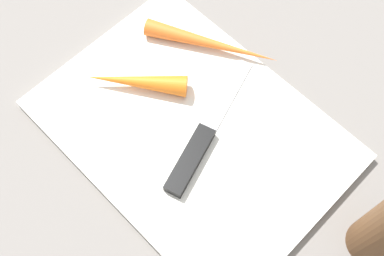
{
  "coord_description": "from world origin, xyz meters",
  "views": [
    {
      "loc": [
        -0.17,
        0.17,
        0.54
      ],
      "look_at": [
        0.0,
        0.0,
        0.01
      ],
      "focal_mm": 44.92,
      "sensor_mm": 36.0,
      "label": 1
    }
  ],
  "objects_px": {
    "knife": "(195,151)",
    "carrot_long": "(211,43)",
    "carrot_short": "(136,82)",
    "cutting_board": "(192,130)"
  },
  "relations": [
    {
      "from": "carrot_short",
      "to": "knife",
      "type": "bearing_deg",
      "value": 135.49
    },
    {
      "from": "knife",
      "to": "carrot_long",
      "type": "bearing_deg",
      "value": 19.57
    },
    {
      "from": "knife",
      "to": "carrot_short",
      "type": "height_order",
      "value": "carrot_short"
    },
    {
      "from": "knife",
      "to": "carrot_short",
      "type": "xyz_separation_m",
      "value": [
        0.11,
        -0.01,
        0.01
      ]
    },
    {
      "from": "cutting_board",
      "to": "carrot_short",
      "type": "height_order",
      "value": "carrot_short"
    },
    {
      "from": "carrot_short",
      "to": "carrot_long",
      "type": "relative_size",
      "value": 0.71
    },
    {
      "from": "carrot_short",
      "to": "carrot_long",
      "type": "distance_m",
      "value": 0.11
    },
    {
      "from": "carrot_long",
      "to": "cutting_board",
      "type": "bearing_deg",
      "value": -84.81
    },
    {
      "from": "cutting_board",
      "to": "knife",
      "type": "relative_size",
      "value": 1.83
    },
    {
      "from": "knife",
      "to": "carrot_long",
      "type": "height_order",
      "value": "carrot_long"
    }
  ]
}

